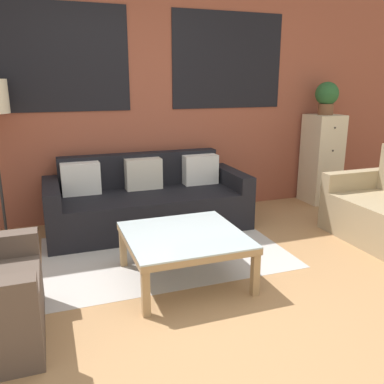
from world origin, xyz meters
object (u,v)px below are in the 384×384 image
at_px(couch_dark, 147,202).
at_px(drawer_cabinet, 321,159).
at_px(coffee_table, 184,240).
at_px(potted_plant, 327,96).

bearing_deg(couch_dark, drawer_cabinet, 4.72).
relative_size(coffee_table, potted_plant, 2.23).
height_order(couch_dark, coffee_table, couch_dark).
distance_m(couch_dark, coffee_table, 1.32).
bearing_deg(coffee_table, drawer_cabinet, 31.97).
relative_size(couch_dark, potted_plant, 5.21).
distance_m(coffee_table, drawer_cabinet, 2.87).
height_order(couch_dark, potted_plant, potted_plant).
distance_m(coffee_table, potted_plant, 3.05).
bearing_deg(potted_plant, couch_dark, -175.28).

